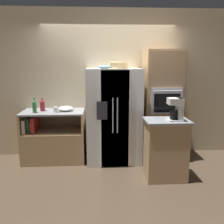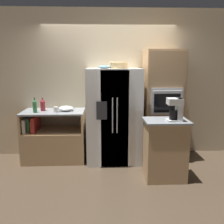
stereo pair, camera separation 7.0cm
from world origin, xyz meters
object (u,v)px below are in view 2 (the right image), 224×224
object	(u,v)px
bottle_short	(43,105)
mixing_bowl	(66,108)
mug	(56,110)
wall_oven	(162,106)
coffee_maker	(176,109)
bottle_tall	(35,106)
wicker_basket	(119,65)
refrigerator	(114,116)
fruit_bowl	(104,67)

from	to	relation	value
bottle_short	mixing_bowl	distance (m)	0.43
mixing_bowl	mug	bearing A→B (deg)	-140.43
wall_oven	coffee_maker	xyz separation A→B (m)	(-0.03, -0.95, 0.12)
coffee_maker	bottle_tall	bearing A→B (deg)	160.54
wicker_basket	mug	bearing A→B (deg)	-177.67
refrigerator	bottle_short	xyz separation A→B (m)	(-1.30, 0.09, 0.20)
wicker_basket	fruit_bowl	distance (m)	0.27
refrigerator	mixing_bowl	world-z (taller)	refrigerator
refrigerator	mixing_bowl	bearing A→B (deg)	175.20
mixing_bowl	wicker_basket	bearing A→B (deg)	-4.96
fruit_bowl	mixing_bowl	xyz separation A→B (m)	(-0.71, 0.13, -0.75)
wall_oven	wicker_basket	bearing A→B (deg)	-174.24
bottle_tall	refrigerator	bearing A→B (deg)	2.95
wicker_basket	coffee_maker	xyz separation A→B (m)	(0.79, -0.87, -0.63)
wicker_basket	mug	distance (m)	1.37
mixing_bowl	bottle_tall	bearing A→B (deg)	-164.40
wicker_basket	bottle_tall	distance (m)	1.65
bottle_tall	coffee_maker	world-z (taller)	coffee_maker
refrigerator	coffee_maker	distance (m)	1.28
wicker_basket	mixing_bowl	size ratio (longest dim) A/B	1.21
fruit_bowl	mug	world-z (taller)	fruit_bowl
wicker_basket	bottle_tall	world-z (taller)	wicker_basket
bottle_short	coffee_maker	distance (m)	2.39
wall_oven	fruit_bowl	bearing A→B (deg)	-173.03
bottle_short	mug	distance (m)	0.31
refrigerator	mixing_bowl	xyz separation A→B (m)	(-0.88, 0.07, 0.13)
mug	mixing_bowl	distance (m)	0.20
fruit_bowl	mug	bearing A→B (deg)	179.77
wall_oven	mug	distance (m)	1.94
wicker_basket	bottle_tall	bearing A→B (deg)	-177.64
refrigerator	mixing_bowl	distance (m)	0.89
fruit_bowl	mixing_bowl	distance (m)	1.04
bottle_short	mixing_bowl	size ratio (longest dim) A/B	0.88
wicker_basket	fruit_bowl	size ratio (longest dim) A/B	1.46
mug	mixing_bowl	xyz separation A→B (m)	(0.16, 0.13, -0.00)
fruit_bowl	mixing_bowl	bearing A→B (deg)	169.34
bottle_tall	bottle_short	distance (m)	0.19
mug	bottle_tall	bearing A→B (deg)	-177.53
refrigerator	bottle_short	world-z (taller)	refrigerator
refrigerator	wall_oven	xyz separation A→B (m)	(0.91, 0.07, 0.17)
mug	coffee_maker	distance (m)	2.09
wicker_basket	mug	xyz separation A→B (m)	(-1.13, -0.05, -0.78)
bottle_short	coffee_maker	size ratio (longest dim) A/B	0.70
bottle_short	coffee_maker	world-z (taller)	coffee_maker
refrigerator	wall_oven	size ratio (longest dim) A/B	0.84
wall_oven	fruit_bowl	distance (m)	1.30
wall_oven	mixing_bowl	xyz separation A→B (m)	(-1.78, 0.00, -0.04)
bottle_short	mixing_bowl	xyz separation A→B (m)	(0.42, -0.02, -0.07)
refrigerator	mug	world-z (taller)	refrigerator
bottle_tall	coffee_maker	distance (m)	2.42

